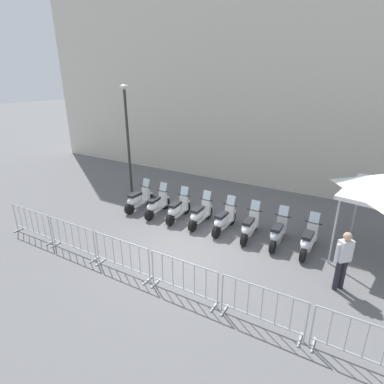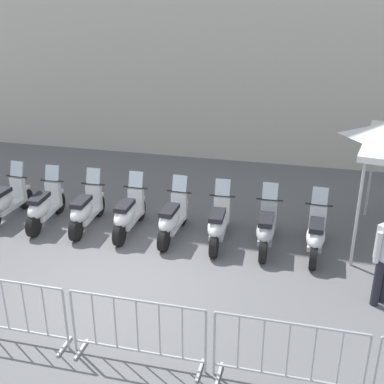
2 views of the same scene
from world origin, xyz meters
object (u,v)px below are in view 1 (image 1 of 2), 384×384
object	(u,v)px
motorcycle_5	(249,227)
barrier_segment_4	(262,307)
motorcycle_0	(138,200)
motorcycle_4	(223,220)
motorcycle_1	(157,205)
barrier_segment_0	(32,223)
motorcycle_2	(177,209)
motorcycle_7	(308,241)
motorcycle_3	(200,215)
barrier_segment_3	(183,278)
officer_near_row_end	(343,258)
barrier_segment_1	(73,238)
street_lamp	(127,129)
barrier_segment_2	(122,256)
motorcycle_6	(278,233)
barrier_segment_5	(365,344)

from	to	relation	value
motorcycle_5	barrier_segment_4	world-z (taller)	motorcycle_5
motorcycle_0	motorcycle_4	size ratio (longest dim) A/B	1.00
motorcycle_4	barrier_segment_4	world-z (taller)	motorcycle_4
motorcycle_1	barrier_segment_0	size ratio (longest dim) A/B	0.86
motorcycle_2	motorcycle_5	size ratio (longest dim) A/B	1.00
motorcycle_7	motorcycle_0	bearing A→B (deg)	-169.34
barrier_segment_4	motorcycle_2	bearing A→B (deg)	151.69
motorcycle_4	motorcycle_3	bearing A→B (deg)	-169.62
barrier_segment_3	officer_near_row_end	distance (m)	4.23
barrier_segment_1	barrier_segment_4	distance (m)	6.28
barrier_segment_1	officer_near_row_end	bearing A→B (deg)	27.09
motorcycle_5	motorcycle_7	world-z (taller)	same
street_lamp	officer_near_row_end	distance (m)	10.34
motorcycle_1	motorcycle_7	size ratio (longest dim) A/B	0.99
barrier_segment_2	motorcycle_6	bearing A→B (deg)	57.17
motorcycle_4	motorcycle_7	size ratio (longest dim) A/B	1.00
barrier_segment_4	barrier_segment_3	bearing A→B (deg)	-169.66
motorcycle_0	motorcycle_6	bearing A→B (deg)	10.88
motorcycle_5	motorcycle_7	size ratio (longest dim) A/B	0.99
motorcycle_3	motorcycle_4	world-z (taller)	same
motorcycle_5	motorcycle_7	xyz separation A→B (m)	(1.94, 0.37, 0.00)
motorcycle_4	street_lamp	distance (m)	6.40
motorcycle_2	motorcycle_4	size ratio (longest dim) A/B	0.99
motorcycle_4	barrier_segment_2	world-z (taller)	motorcycle_4
motorcycle_7	street_lamp	size ratio (longest dim) A/B	0.34
motorcycle_3	barrier_segment_1	world-z (taller)	motorcycle_3
motorcycle_6	barrier_segment_0	bearing A→B (deg)	-143.68
motorcycle_2	street_lamp	xyz separation A→B (m)	(-3.87, 0.85, 2.63)
motorcycle_4	motorcycle_0	bearing A→B (deg)	-169.35
motorcycle_2	barrier_segment_3	bearing A→B (deg)	-45.27
motorcycle_6	barrier_segment_4	bearing A→B (deg)	-69.70
motorcycle_6	motorcycle_4	bearing A→B (deg)	-168.68
motorcycle_7	barrier_segment_3	world-z (taller)	motorcycle_7
motorcycle_5	barrier_segment_0	world-z (taller)	motorcycle_5
barrier_segment_2	barrier_segment_3	size ratio (longest dim) A/B	1.00
motorcycle_6	officer_near_row_end	bearing A→B (deg)	-24.53
barrier_segment_5	officer_near_row_end	world-z (taller)	officer_near_row_end
motorcycle_0	street_lamp	distance (m)	3.47
motorcycle_0	motorcycle_6	world-z (taller)	same
motorcycle_5	barrier_segment_1	bearing A→B (deg)	-130.85
motorcycle_6	motorcycle_7	size ratio (longest dim) A/B	1.00
barrier_segment_2	officer_near_row_end	world-z (taller)	officer_near_row_end
motorcycle_3	barrier_segment_3	bearing A→B (deg)	-57.17
motorcycle_2	barrier_segment_0	xyz separation A→B (m)	(-3.03, -4.31, 0.07)
motorcycle_5	barrier_segment_4	size ratio (longest dim) A/B	0.86
motorcycle_5	barrier_segment_4	distance (m)	4.08
officer_near_row_end	motorcycle_2	bearing A→B (deg)	177.44
street_lamp	barrier_segment_4	bearing A→B (deg)	-21.93
motorcycle_0	motorcycle_3	distance (m)	2.98
motorcycle_6	barrier_segment_0	size ratio (longest dim) A/B	0.87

